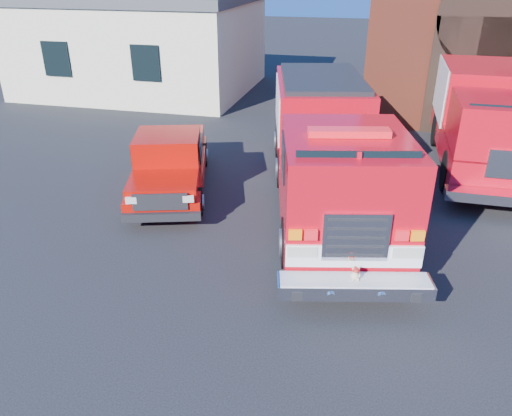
% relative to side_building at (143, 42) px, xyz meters
% --- Properties ---
extents(ground, '(100.00, 100.00, 0.00)m').
position_rel_side_building_xyz_m(ground, '(9.00, -13.00, -2.20)').
color(ground, black).
rests_on(ground, ground).
extents(side_building, '(10.20, 8.20, 4.35)m').
position_rel_side_building_xyz_m(side_building, '(0.00, 0.00, 0.00)').
color(side_building, beige).
rests_on(side_building, ground).
extents(fire_engine, '(4.49, 9.46, 2.81)m').
position_rel_side_building_xyz_m(fire_engine, '(10.01, -10.83, -0.75)').
color(fire_engine, black).
rests_on(fire_engine, ground).
extents(pickup_truck, '(3.18, 5.30, 1.64)m').
position_rel_side_building_xyz_m(pickup_truck, '(5.85, -11.02, -1.43)').
color(pickup_truck, black).
rests_on(pickup_truck, ground).
extents(secondary_truck, '(2.72, 8.54, 2.77)m').
position_rel_side_building_xyz_m(secondary_truck, '(14.28, -6.44, -0.69)').
color(secondary_truck, black).
rests_on(secondary_truck, ground).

